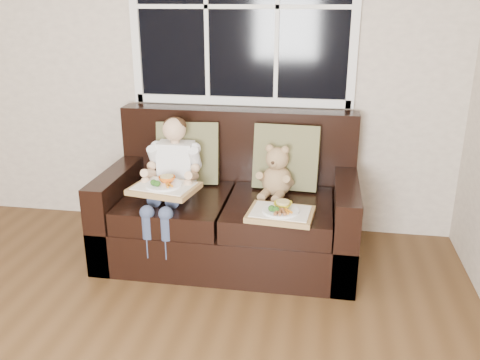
% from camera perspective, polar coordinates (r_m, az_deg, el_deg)
% --- Properties ---
extents(window_back, '(1.62, 0.04, 1.37)m').
position_cam_1_polar(window_back, '(3.71, 0.19, 18.89)').
color(window_back, black).
rests_on(window_back, room_walls).
extents(loveseat, '(1.70, 0.92, 0.96)m').
position_cam_1_polar(loveseat, '(3.54, -1.04, -3.46)').
color(loveseat, black).
rests_on(loveseat, ground).
extents(pillow_left, '(0.46, 0.25, 0.45)m').
position_cam_1_polar(pillow_left, '(3.63, -5.84, 3.05)').
color(pillow_left, brown).
rests_on(pillow_left, loveseat).
extents(pillow_right, '(0.46, 0.23, 0.46)m').
position_cam_1_polar(pillow_right, '(3.52, 5.21, 2.59)').
color(pillow_right, brown).
rests_on(pillow_right, loveseat).
extents(child, '(0.35, 0.58, 0.79)m').
position_cam_1_polar(child, '(3.41, -7.62, 1.13)').
color(child, white).
rests_on(child, loveseat).
extents(teddy_bear, '(0.24, 0.29, 0.36)m').
position_cam_1_polar(teddy_bear, '(3.41, 4.16, 0.62)').
color(teddy_bear, '#998251').
rests_on(teddy_bear, loveseat).
extents(tray_left, '(0.45, 0.38, 0.09)m').
position_cam_1_polar(tray_left, '(3.27, -8.49, -0.77)').
color(tray_left, '#AC7E4D').
rests_on(tray_left, child).
extents(tray_right, '(0.42, 0.34, 0.09)m').
position_cam_1_polar(tray_right, '(3.10, 4.59, -3.66)').
color(tray_right, '#AC7E4D').
rests_on(tray_right, loveseat).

